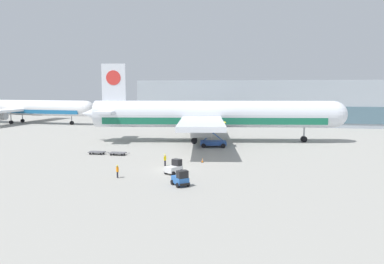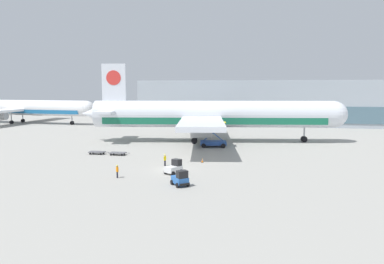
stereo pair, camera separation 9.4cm
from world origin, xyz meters
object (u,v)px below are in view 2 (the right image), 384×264
baggage_tug_foreground (174,168)px  ground_crew_far (165,159)px  ground_crew_near (117,170)px  baggage_dolly_second (118,153)px  airplane_main (210,115)px  baggage_dolly_lead (97,152)px  traffic_cone_near (202,160)px  airplane_distant (24,108)px  scissor_lift_loader (213,137)px  baggage_tug_mid (181,179)px

baggage_tug_foreground → ground_crew_far: size_ratio=1.55×
baggage_tug_foreground → ground_crew_near: 7.85m
baggage_tug_foreground → baggage_dolly_second: (-13.28, 11.88, -0.49)m
baggage_dolly_second → airplane_main: bearing=53.3°
baggage_dolly_lead → baggage_dolly_second: (4.00, -0.09, 0.00)m
baggage_dolly_lead → traffic_cone_near: 20.10m
baggage_dolly_second → traffic_cone_near: (15.78, -3.44, -0.05)m
baggage_dolly_second → ground_crew_far: (10.63, -7.18, 0.69)m
airplane_distant → scissor_lift_loader: (67.93, -35.95, -3.04)m
ground_crew_near → ground_crew_far: 9.50m
airplane_main → scissor_lift_loader: 8.12m
baggage_dolly_second → ground_crew_far: ground_crew_far is taller
airplane_main → baggage_tug_mid: size_ratio=20.67×
baggage_tug_mid → ground_crew_near: 9.42m
airplane_distant → baggage_dolly_second: size_ratio=13.31×
scissor_lift_loader → ground_crew_near: bearing=-116.9°
airplane_distant → traffic_cone_near: size_ratio=71.39×
baggage_tug_mid → baggage_tug_foreground: bearing=162.2°
baggage_tug_foreground → baggage_dolly_second: bearing=78.8°
baggage_dolly_second → traffic_cone_near: traffic_cone_near is taller
baggage_dolly_second → baggage_tug_foreground: bearing=-43.5°
airplane_main → airplane_distant: airplane_main is taller
baggage_tug_mid → baggage_dolly_second: bearing=-177.5°
airplane_distant → baggage_tug_mid: 95.28m
airplane_main → traffic_cone_near: airplane_main is taller
airplane_main → ground_crew_far: airplane_main is taller
airplane_distant → baggage_dolly_second: airplane_distant is taller
baggage_tug_mid → ground_crew_far: 11.86m
airplane_distant → baggage_dolly_second: bearing=-39.9°
airplane_main → ground_crew_near: (-7.17, -35.09, -4.82)m
airplane_distant → traffic_cone_near: 85.99m
airplane_distant → airplane_main: bearing=-20.9°
baggage_tug_mid → airplane_main: bearing=144.6°
airplane_main → baggage_dolly_second: airplane_main is taller
airplane_distant → scissor_lift_loader: 76.91m
scissor_lift_loader → baggage_dolly_lead: bearing=-156.7°
baggage_dolly_lead → baggage_dolly_second: size_ratio=1.00×
airplane_main → scissor_lift_loader: airplane_main is taller
airplane_main → baggage_tug_foreground: size_ratio=20.50×
baggage_tug_mid → ground_crew_far: baggage_tug_mid is taller
ground_crew_near → baggage_tug_foreground: bearing=73.7°
scissor_lift_loader → baggage_tug_mid: (0.27, -30.45, -1.06)m
baggage_tug_foreground → baggage_dolly_lead: baggage_tug_foreground is taller
airplane_main → ground_crew_far: bearing=-105.8°
airplane_distant → scissor_lift_loader: bearing=-25.2°
baggage_dolly_second → ground_crew_near: 16.97m
traffic_cone_near → baggage_dolly_second: bearing=167.7°
ground_crew_near → baggage_dolly_second: bearing=156.8°
airplane_main → ground_crew_far: 27.16m
airplane_distant → baggage_dolly_second: 71.68m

